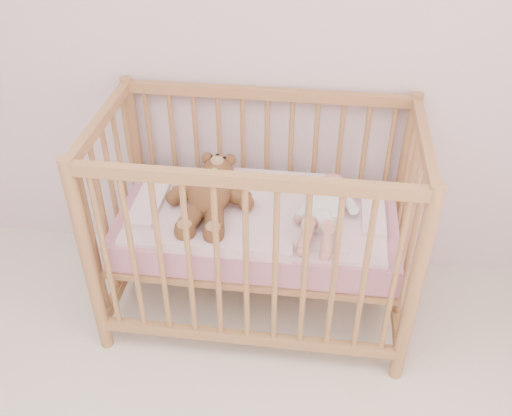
# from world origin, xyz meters

# --- Properties ---
(crib) EXTENTS (1.36, 0.76, 1.00)m
(crib) POSITION_xyz_m (0.34, 1.60, 0.50)
(crib) COLOR #B47A4C
(crib) RESTS_ON floor
(mattress) EXTENTS (1.22, 0.62, 0.13)m
(mattress) POSITION_xyz_m (0.34, 1.60, 0.49)
(mattress) COLOR #C77C98
(mattress) RESTS_ON crib
(blanket) EXTENTS (1.10, 0.58, 0.06)m
(blanket) POSITION_xyz_m (0.34, 1.60, 0.56)
(blanket) COLOR pink
(blanket) RESTS_ON mattress
(baby) EXTENTS (0.34, 0.58, 0.13)m
(baby) POSITION_xyz_m (0.64, 1.58, 0.64)
(baby) COLOR white
(baby) RESTS_ON blanket
(teddy_bear) EXTENTS (0.40, 0.57, 0.16)m
(teddy_bear) POSITION_xyz_m (0.14, 1.58, 0.65)
(teddy_bear) COLOR brown
(teddy_bear) RESTS_ON blanket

